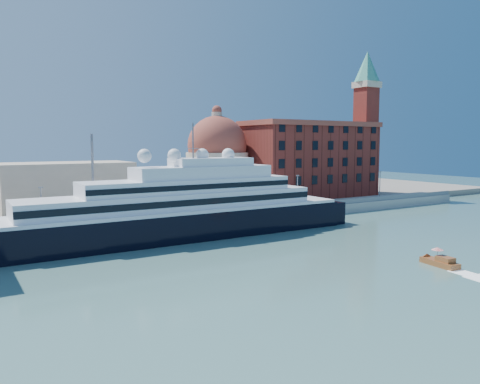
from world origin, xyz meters
TOP-DOWN VIEW (x-y plane):
  - ground at (0.00, 0.00)m, footprint 400.00×400.00m
  - quay at (0.00, 34.00)m, footprint 180.00×10.00m
  - land at (0.00, 75.00)m, footprint 260.00×72.00m
  - quay_fence at (0.00, 29.50)m, footprint 180.00×0.10m
  - superyacht at (-11.36, 23.00)m, footprint 88.56×12.28m
  - water_taxi at (18.80, -17.54)m, footprint 2.86×6.38m
  - warehouse at (52.00, 52.00)m, footprint 43.00×19.00m
  - campanile at (76.00, 52.00)m, footprint 8.40×8.40m
  - church at (6.39, 57.72)m, footprint 66.00×18.00m
  - lamp_posts at (-12.67, 32.27)m, footprint 120.80×2.40m

SIDE VIEW (x-z plane):
  - ground at x=0.00m, z-range 0.00..0.00m
  - water_taxi at x=18.80m, z-range -0.76..2.16m
  - land at x=0.00m, z-range 0.00..2.00m
  - quay at x=0.00m, z-range 0.00..2.50m
  - quay_fence at x=0.00m, z-range 2.50..3.70m
  - superyacht at x=-11.36m, z-range -8.67..17.80m
  - lamp_posts at x=-12.67m, z-range 0.84..18.84m
  - church at x=6.39m, z-range -1.84..23.66m
  - warehouse at x=52.00m, z-range 2.16..25.41m
  - campanile at x=76.00m, z-range 5.26..52.26m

